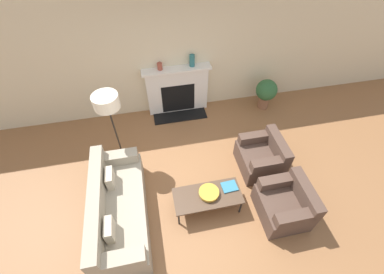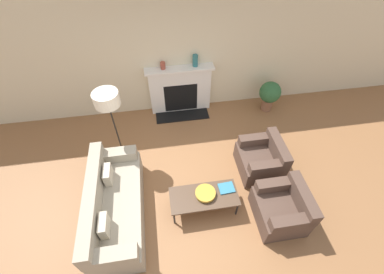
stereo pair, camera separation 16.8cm
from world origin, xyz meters
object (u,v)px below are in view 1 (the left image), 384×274
object	(u,v)px
couch	(118,209)
armchair_far	(262,157)
book	(229,186)
potted_plant	(266,92)
floor_lamp	(107,106)
bowl	(209,193)
mantel_vase_center_left	(192,61)
mantel_vase_left	(160,66)
coffee_table	(208,196)
armchair_near	(285,204)
fireplace	(177,91)

from	to	relation	value
couch	armchair_far	world-z (taller)	couch
book	potted_plant	size ratio (longest dim) A/B	0.36
couch	floor_lamp	xyz separation A→B (m)	(0.08, 1.30, 1.14)
book	floor_lamp	xyz separation A→B (m)	(-1.85, 1.30, 1.07)
book	floor_lamp	size ratio (longest dim) A/B	0.16
couch	bowl	size ratio (longest dim) A/B	5.81
armchair_far	book	bearing A→B (deg)	-56.17
couch	mantel_vase_center_left	distance (m)	3.37
armchair_far	potted_plant	distance (m)	1.91
armchair_far	mantel_vase_left	distance (m)	2.85
couch	bowl	xyz separation A→B (m)	(1.55, -0.06, 0.10)
floor_lamp	armchair_far	bearing A→B (deg)	-14.97
potted_plant	coffee_table	bearing A→B (deg)	-130.51
potted_plant	bowl	bearing A→B (deg)	-130.42
mantel_vase_left	potted_plant	xyz separation A→B (m)	(2.47, -0.35, -0.79)
coffee_table	mantel_vase_left	distance (m)	2.92
potted_plant	couch	bearing A→B (deg)	-147.03
armchair_near	book	xyz separation A→B (m)	(-0.86, 0.47, 0.10)
armchair_near	coffee_table	world-z (taller)	armchair_near
coffee_table	fireplace	bearing A→B (deg)	91.25
floor_lamp	potted_plant	size ratio (longest dim) A/B	2.18
armchair_near	mantel_vase_left	xyz separation A→B (m)	(-1.69, 3.13, 0.97)
couch	mantel_vase_left	size ratio (longest dim) A/B	13.31
book	mantel_vase_center_left	world-z (taller)	mantel_vase_center_left
mantel_vase_center_left	fireplace	bearing A→B (deg)	-177.72
fireplace	armchair_near	distance (m)	3.40
fireplace	bowl	world-z (taller)	fireplace
coffee_table	book	size ratio (longest dim) A/B	4.23
armchair_near	coffee_table	bearing A→B (deg)	-106.75
book	floor_lamp	distance (m)	2.50
book	potted_plant	bearing A→B (deg)	51.64
floor_lamp	couch	bearing A→B (deg)	-93.50
book	mantel_vase_center_left	distance (m)	2.82
couch	bowl	world-z (taller)	couch
bowl	fireplace	bearing A→B (deg)	91.82
couch	book	size ratio (longest dim) A/B	7.34
book	potted_plant	distance (m)	2.84
mantel_vase_left	floor_lamp	bearing A→B (deg)	-127.07
bowl	book	bearing A→B (deg)	9.26
fireplace	couch	bearing A→B (deg)	-118.85
armchair_near	potted_plant	world-z (taller)	potted_plant
armchair_near	mantel_vase_left	size ratio (longest dim) A/B	5.58
fireplace	potted_plant	bearing A→B (deg)	-8.94
bowl	book	size ratio (longest dim) A/B	1.26
fireplace	mantel_vase_center_left	size ratio (longest dim) A/B	5.88
fireplace	book	distance (m)	2.70
bowl	armchair_far	bearing A→B (deg)	27.17
armchair_far	bowl	bearing A→B (deg)	-62.83
couch	coffee_table	world-z (taller)	couch
armchair_near	bowl	bearing A→B (deg)	-108.07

